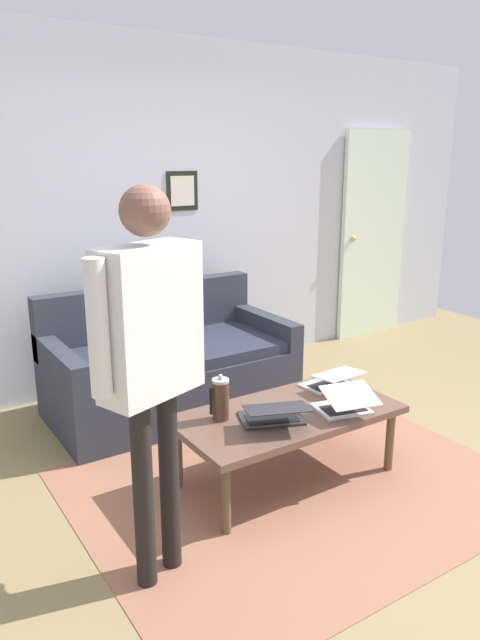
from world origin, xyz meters
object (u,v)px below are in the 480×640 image
object	(u,v)px
coffee_table	(287,418)
laptop_center	(273,415)
french_press	(221,399)
laptop_left	(345,404)
couch	(169,369)
laptop_right	(331,381)
person_standing	(150,341)
interior_door	(373,236)

from	to	relation	value
coffee_table	laptop_center	world-z (taller)	laptop_center
coffee_table	french_press	distance (m)	0.42
laptop_left	french_press	bearing A→B (deg)	-25.07
laptop_left	laptop_center	bearing A→B (deg)	-13.67
coffee_table	laptop_center	xyz separation A→B (m)	(0.16, 0.08, 0.09)
couch	coffee_table	distance (m)	1.28
coffee_table	laptop_right	size ratio (longest dim) A/B	3.90
person_standing	french_press	bearing A→B (deg)	-142.47
coffee_table	person_standing	world-z (taller)	person_standing
interior_door	couch	size ratio (longest dim) A/B	1.19
person_standing	couch	bearing A→B (deg)	-117.98
interior_door	person_standing	xyz separation A→B (m)	(3.47, 2.22, 0.07)
coffee_table	french_press	bearing A→B (deg)	-17.92
laptop_center	french_press	size ratio (longest dim) A/B	1.74
couch	laptop_left	bearing A→B (deg)	104.69
coffee_table	laptop_left	distance (m)	0.33
laptop_right	laptop_left	bearing A→B (deg)	61.11
interior_door	laptop_right	size ratio (longest dim) A/B	6.28
interior_door	couch	world-z (taller)	interior_door
coffee_table	laptop_left	bearing A→B (deg)	146.23
laptop_right	person_standing	xyz separation A→B (m)	(1.41, 0.48, 0.63)
laptop_left	person_standing	distance (m)	1.40
laptop_right	french_press	distance (m)	0.81
laptop_center	laptop_right	world-z (taller)	laptop_center
interior_door	person_standing	size ratio (longest dim) A/B	1.20
couch	laptop_left	xyz separation A→B (m)	(-0.38, 1.45, 0.16)
coffee_table	laptop_center	distance (m)	0.19
laptop_left	laptop_center	size ratio (longest dim) A/B	0.82
laptop_center	couch	bearing A→B (deg)	-91.76
laptop_left	person_standing	world-z (taller)	person_standing
laptop_left	french_press	size ratio (longest dim) A/B	1.43
interior_door	laptop_left	distance (m)	3.08
laptop_right	person_standing	distance (m)	1.62
couch	person_standing	distance (m)	1.99
interior_door	coffee_table	world-z (taller)	interior_door
french_press	laptop_right	bearing A→B (deg)	-178.56
french_press	couch	bearing A→B (deg)	-102.46
laptop_left	person_standing	bearing A→B (deg)	7.70
laptop_center	french_press	bearing A→B (deg)	-42.34
french_press	person_standing	size ratio (longest dim) A/B	0.15
couch	laptop_center	world-z (taller)	couch
couch	laptop_left	world-z (taller)	couch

